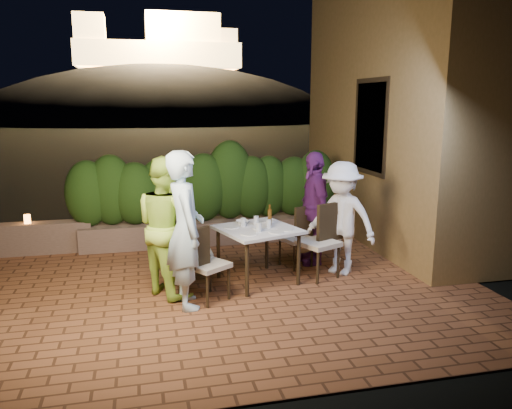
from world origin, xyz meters
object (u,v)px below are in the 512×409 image
object	(u,v)px
chair_right_back	(296,237)
diner_blue	(185,230)
chair_right_front	(319,241)
chair_left_back	(193,251)
diner_green	(167,226)
bowl	(243,222)
diner_purple	(314,208)
beer_bottle	(270,215)
diner_white	(342,218)
chair_left_front	(208,263)
parapet_lamp	(27,219)
dining_table	(258,255)

from	to	relation	value
chair_right_back	diner_blue	size ratio (longest dim) A/B	0.48
chair_right_back	chair_right_front	bearing A→B (deg)	84.68
chair_left_back	diner_blue	distance (m)	0.72
chair_right_back	diner_green	world-z (taller)	diner_green
chair_left_back	chair_right_front	bearing A→B (deg)	0.22
bowl	chair_left_back	bearing A→B (deg)	-155.15
diner_blue	diner_purple	size ratio (longest dim) A/B	1.10
bowl	diner_purple	world-z (taller)	diner_purple
beer_bottle	chair_right_back	bearing A→B (deg)	38.08
diner_white	diner_green	bearing A→B (deg)	-126.19
diner_blue	diner_white	bearing A→B (deg)	-79.22
chair_right_back	chair_left_back	bearing A→B (deg)	-2.92
beer_bottle	chair_right_front	size ratio (longest dim) A/B	0.28
chair_left_back	diner_green	bearing A→B (deg)	-163.28
bowl	chair_left_front	world-z (taller)	chair_left_front
chair_right_front	diner_blue	distance (m)	2.00
parapet_lamp	chair_left_front	bearing A→B (deg)	-45.12
chair_right_back	diner_blue	world-z (taller)	diner_blue
parapet_lamp	diner_green	bearing A→B (deg)	-46.61
chair_left_front	chair_right_front	xyz separation A→B (m)	(1.60, 0.46, 0.04)
diner_blue	diner_white	xyz separation A→B (m)	(2.23, 0.66, -0.13)
beer_bottle	bowl	size ratio (longest dim) A/B	1.67
dining_table	diner_purple	distance (m)	1.27
chair_left_front	diner_green	world-z (taller)	diner_green
dining_table	bowl	bearing A→B (deg)	115.10
chair_right_front	diner_blue	size ratio (longest dim) A/B	0.55
beer_bottle	diner_white	world-z (taller)	diner_white
beer_bottle	diner_green	bearing A→B (deg)	-170.18
chair_right_back	beer_bottle	bearing A→B (deg)	16.21
bowl	chair_left_front	bearing A→B (deg)	-127.09
diner_white	chair_right_front	bearing A→B (deg)	-116.58
bowl	diner_green	bearing A→B (deg)	-157.57
diner_blue	parapet_lamp	bearing A→B (deg)	34.92
chair_left_back	chair_right_front	size ratio (longest dim) A/B	0.98
chair_left_back	diner_green	xyz separation A→B (m)	(-0.33, -0.10, 0.38)
bowl	chair_left_back	world-z (taller)	chair_left_back
beer_bottle	diner_purple	distance (m)	0.96
beer_bottle	bowl	bearing A→B (deg)	149.95
beer_bottle	bowl	distance (m)	0.41
diner_purple	chair_left_back	bearing A→B (deg)	-68.64
chair_left_back	diner_blue	world-z (taller)	diner_blue
parapet_lamp	chair_left_back	bearing A→B (deg)	-41.06
chair_left_back	chair_right_back	world-z (taller)	chair_left_back
chair_left_back	diner_white	size ratio (longest dim) A/B	0.63
chair_left_front	diner_green	distance (m)	0.71
diner_purple	parapet_lamp	xyz separation A→B (m)	(-4.29, 1.45, -0.28)
beer_bottle	chair_right_front	xyz separation A→B (m)	(0.67, -0.13, -0.38)
diner_green	diner_purple	world-z (taller)	diner_green
chair_left_front	diner_green	xyz separation A→B (m)	(-0.46, 0.35, 0.41)
chair_right_front	diner_green	size ratio (longest dim) A/B	0.58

